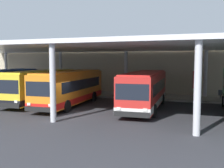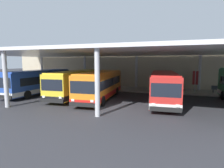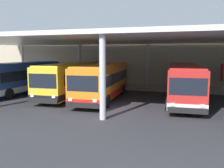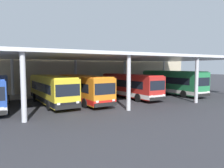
{
  "view_description": "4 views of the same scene",
  "coord_description": "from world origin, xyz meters",
  "px_view_note": "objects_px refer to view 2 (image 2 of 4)",
  "views": [
    {
      "loc": [
        10.01,
        -17.71,
        4.15
      ],
      "look_at": [
        2.03,
        3.35,
        2.16
      ],
      "focal_mm": 42.79,
      "sensor_mm": 36.0,
      "label": 1
    },
    {
      "loc": [
        5.34,
        -14.93,
        4.18
      ],
      "look_at": [
        -1.04,
        4.16,
        1.75
      ],
      "focal_mm": 28.46,
      "sensor_mm": 36.0,
      "label": 2
    },
    {
      "loc": [
        5.08,
        -16.2,
        4.12
      ],
      "look_at": [
        -1.21,
        3.04,
        1.51
      ],
      "focal_mm": 38.43,
      "sensor_mm": 36.0,
      "label": 3
    },
    {
      "loc": [
        -10.71,
        -19.41,
        4.14
      ],
      "look_at": [
        0.85,
        2.48,
        2.15
      ],
      "focal_mm": 33.87,
      "sensor_mm": 36.0,
      "label": 4
    }
  ],
  "objects_px": {
    "bus_far_bay": "(163,87)",
    "banner_sign": "(195,79)",
    "bus_second_bay": "(76,83)",
    "bus_middle_bay": "(101,85)",
    "bus_nearest_bay": "(39,82)",
    "bench_waiting": "(219,89)"
  },
  "relations": [
    {
      "from": "bus_far_bay",
      "to": "banner_sign",
      "type": "xyz_separation_m",
      "value": [
        3.81,
        6.51,
        0.32
      ]
    },
    {
      "from": "bus_second_bay",
      "to": "bus_far_bay",
      "type": "xyz_separation_m",
      "value": [
        10.37,
        0.14,
        0.0
      ]
    },
    {
      "from": "bus_far_bay",
      "to": "banner_sign",
      "type": "bearing_deg",
      "value": 59.68
    },
    {
      "from": "bus_second_bay",
      "to": "banner_sign",
      "type": "xyz_separation_m",
      "value": [
        14.18,
        6.65,
        0.32
      ]
    },
    {
      "from": "bus_middle_bay",
      "to": "banner_sign",
      "type": "bearing_deg",
      "value": 33.67
    },
    {
      "from": "bus_second_bay",
      "to": "bus_nearest_bay",
      "type": "bearing_deg",
      "value": 179.73
    },
    {
      "from": "bus_nearest_bay",
      "to": "bus_far_bay",
      "type": "xyz_separation_m",
      "value": [
        16.02,
        0.12,
        0.0
      ]
    },
    {
      "from": "bus_middle_bay",
      "to": "banner_sign",
      "type": "xyz_separation_m",
      "value": [
        10.7,
        7.13,
        0.32
      ]
    },
    {
      "from": "bus_nearest_bay",
      "to": "bus_middle_bay",
      "type": "bearing_deg",
      "value": -3.16
    },
    {
      "from": "bus_far_bay",
      "to": "bench_waiting",
      "type": "bearing_deg",
      "value": 47.04
    },
    {
      "from": "bus_nearest_bay",
      "to": "bus_second_bay",
      "type": "distance_m",
      "value": 5.65
    },
    {
      "from": "bus_far_bay",
      "to": "bench_waiting",
      "type": "height_order",
      "value": "bus_far_bay"
    },
    {
      "from": "banner_sign",
      "to": "bus_nearest_bay",
      "type": "bearing_deg",
      "value": -161.52
    },
    {
      "from": "bench_waiting",
      "to": "banner_sign",
      "type": "height_order",
      "value": "banner_sign"
    },
    {
      "from": "bus_nearest_bay",
      "to": "banner_sign",
      "type": "xyz_separation_m",
      "value": [
        19.83,
        6.62,
        0.32
      ]
    },
    {
      "from": "bus_nearest_bay",
      "to": "bench_waiting",
      "type": "distance_m",
      "value": 24.12
    },
    {
      "from": "bus_middle_bay",
      "to": "bus_nearest_bay",
      "type": "bearing_deg",
      "value": 176.84
    },
    {
      "from": "bench_waiting",
      "to": "bus_middle_bay",
      "type": "bearing_deg",
      "value": -149.83
    },
    {
      "from": "bus_nearest_bay",
      "to": "banner_sign",
      "type": "distance_m",
      "value": 20.91
    },
    {
      "from": "banner_sign",
      "to": "bench_waiting",
      "type": "bearing_deg",
      "value": 15.94
    },
    {
      "from": "bus_middle_bay",
      "to": "banner_sign",
      "type": "relative_size",
      "value": 3.34
    },
    {
      "from": "bus_nearest_bay",
      "to": "bus_far_bay",
      "type": "height_order",
      "value": "same"
    }
  ]
}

